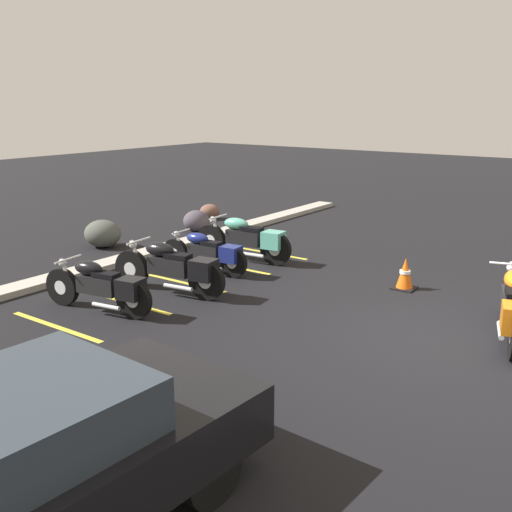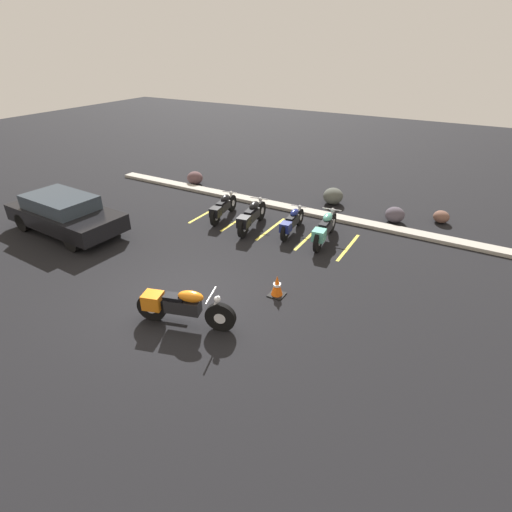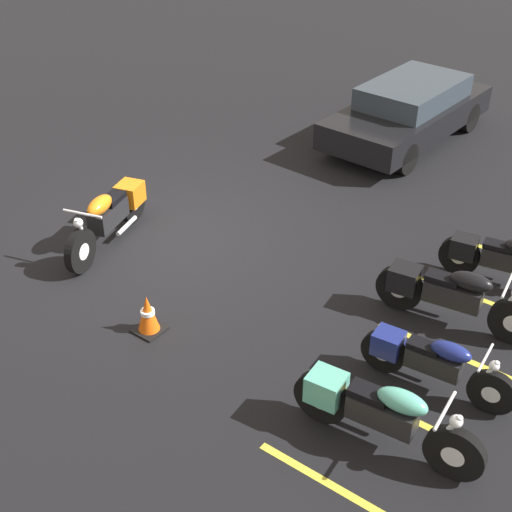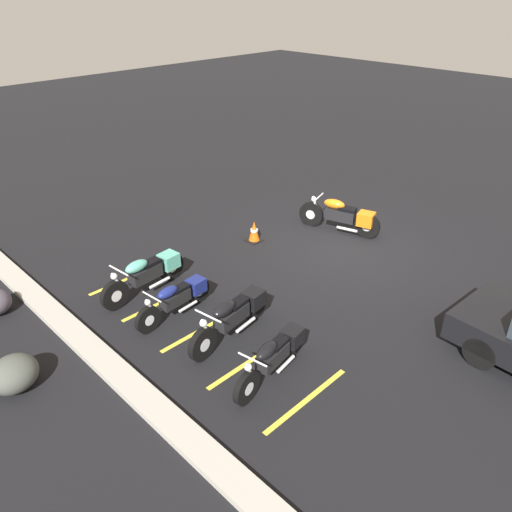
{
  "view_description": "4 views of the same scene",
  "coord_description": "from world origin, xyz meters",
  "px_view_note": "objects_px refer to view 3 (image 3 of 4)",
  "views": [
    {
      "loc": [
        -8.04,
        -2.51,
        3.34
      ],
      "look_at": [
        -0.67,
        2.81,
        0.97
      ],
      "focal_mm": 42.0,
      "sensor_mm": 36.0,
      "label": 1
    },
    {
      "loc": [
        5.86,
        -6.37,
        5.88
      ],
      "look_at": [
        1.45,
        1.29,
        1.06
      ],
      "focal_mm": 28.0,
      "sensor_mm": 36.0,
      "label": 2
    },
    {
      "loc": [
        7.36,
        7.29,
        6.35
      ],
      "look_at": [
        0.51,
        2.15,
        0.76
      ],
      "focal_mm": 50.0,
      "sensor_mm": 36.0,
      "label": 3
    },
    {
      "loc": [
        -6.76,
        10.04,
        6.4
      ],
      "look_at": [
        0.73,
        2.6,
        0.49
      ],
      "focal_mm": 35.0,
      "sensor_mm": 36.0,
      "label": 4
    }
  ],
  "objects_px": {
    "motorcycle_orange_featured": "(111,214)",
    "parked_bike_0": "(502,259)",
    "parked_bike_2": "(429,361)",
    "parked_bike_1": "(448,294)",
    "parked_bike_3": "(377,411)",
    "car_black": "(409,110)",
    "traffic_cone": "(148,315)"
  },
  "relations": [
    {
      "from": "car_black",
      "to": "traffic_cone",
      "type": "height_order",
      "value": "car_black"
    },
    {
      "from": "parked_bike_0",
      "to": "traffic_cone",
      "type": "bearing_deg",
      "value": -139.95
    },
    {
      "from": "motorcycle_orange_featured",
      "to": "traffic_cone",
      "type": "bearing_deg",
      "value": 40.63
    },
    {
      "from": "motorcycle_orange_featured",
      "to": "parked_bike_0",
      "type": "relative_size",
      "value": 1.11
    },
    {
      "from": "parked_bike_2",
      "to": "traffic_cone",
      "type": "bearing_deg",
      "value": -164.89
    },
    {
      "from": "motorcycle_orange_featured",
      "to": "car_black",
      "type": "distance_m",
      "value": 6.99
    },
    {
      "from": "motorcycle_orange_featured",
      "to": "parked_bike_2",
      "type": "relative_size",
      "value": 1.16
    },
    {
      "from": "parked_bike_2",
      "to": "parked_bike_3",
      "type": "bearing_deg",
      "value": -98.62
    },
    {
      "from": "traffic_cone",
      "to": "parked_bike_2",
      "type": "bearing_deg",
      "value": 109.92
    },
    {
      "from": "parked_bike_0",
      "to": "parked_bike_2",
      "type": "height_order",
      "value": "parked_bike_0"
    },
    {
      "from": "parked_bike_1",
      "to": "parked_bike_0",
      "type": "bearing_deg",
      "value": 71.16
    },
    {
      "from": "parked_bike_1",
      "to": "traffic_cone",
      "type": "relative_size",
      "value": 3.94
    },
    {
      "from": "parked_bike_1",
      "to": "car_black",
      "type": "height_order",
      "value": "car_black"
    },
    {
      "from": "parked_bike_3",
      "to": "car_black",
      "type": "relative_size",
      "value": 0.53
    },
    {
      "from": "parked_bike_3",
      "to": "parked_bike_0",
      "type": "bearing_deg",
      "value": 85.29
    },
    {
      "from": "parked_bike_0",
      "to": "traffic_cone",
      "type": "relative_size",
      "value": 3.6
    },
    {
      "from": "motorcycle_orange_featured",
      "to": "parked_bike_1",
      "type": "xyz_separation_m",
      "value": [
        -1.29,
        5.38,
        -0.02
      ]
    },
    {
      "from": "parked_bike_2",
      "to": "parked_bike_1",
      "type": "bearing_deg",
      "value": 100.52
    },
    {
      "from": "motorcycle_orange_featured",
      "to": "traffic_cone",
      "type": "xyz_separation_m",
      "value": [
        1.39,
        2.17,
        -0.23
      ]
    },
    {
      "from": "motorcycle_orange_featured",
      "to": "parked_bike_3",
      "type": "height_order",
      "value": "motorcycle_orange_featured"
    },
    {
      "from": "parked_bike_0",
      "to": "parked_bike_1",
      "type": "bearing_deg",
      "value": -110.22
    },
    {
      "from": "parked_bike_1",
      "to": "parked_bike_2",
      "type": "xyz_separation_m",
      "value": [
        1.38,
        0.38,
        -0.06
      ]
    },
    {
      "from": "parked_bike_2",
      "to": "traffic_cone",
      "type": "height_order",
      "value": "parked_bike_2"
    },
    {
      "from": "parked_bike_0",
      "to": "parked_bike_3",
      "type": "relative_size",
      "value": 0.91
    },
    {
      "from": "parked_bike_0",
      "to": "parked_bike_2",
      "type": "bearing_deg",
      "value": -96.99
    },
    {
      "from": "car_black",
      "to": "parked_bike_0",
      "type": "bearing_deg",
      "value": 45.05
    },
    {
      "from": "parked_bike_1",
      "to": "parked_bike_2",
      "type": "relative_size",
      "value": 1.15
    },
    {
      "from": "parked_bike_2",
      "to": "parked_bike_3",
      "type": "xyz_separation_m",
      "value": [
        1.21,
        -0.08,
        0.06
      ]
    },
    {
      "from": "parked_bike_0",
      "to": "car_black",
      "type": "distance_m",
      "value": 5.39
    },
    {
      "from": "car_black",
      "to": "traffic_cone",
      "type": "relative_size",
      "value": 7.51
    },
    {
      "from": "parked_bike_0",
      "to": "car_black",
      "type": "bearing_deg",
      "value": 122.65
    },
    {
      "from": "parked_bike_1",
      "to": "parked_bike_2",
      "type": "bearing_deg",
      "value": -82.59
    }
  ]
}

